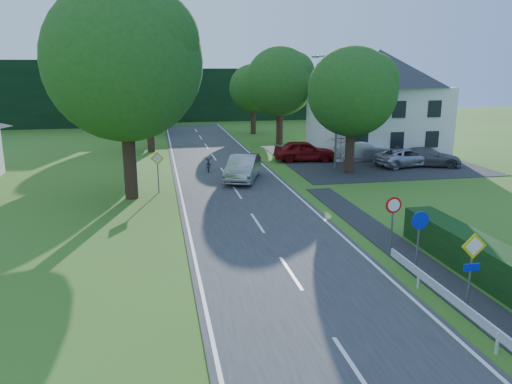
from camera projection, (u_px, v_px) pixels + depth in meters
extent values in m
cube|color=#323234|center=(250.00, 211.00, 25.41)|extent=(7.00, 80.00, 0.04)
cube|color=black|center=(367.00, 159.00, 40.05)|extent=(14.00, 16.00, 0.04)
cube|color=white|center=(185.00, 215.00, 24.79)|extent=(0.12, 80.00, 0.01)
cube|color=white|center=(311.00, 208.00, 26.02)|extent=(0.12, 80.00, 0.01)
cube|color=black|center=(246.00, 94.00, 69.84)|extent=(30.00, 5.00, 7.00)
cube|color=silver|center=(376.00, 120.00, 42.61)|extent=(10.00, 8.00, 5.60)
pyramid|color=#2A2A2F|center=(379.00, 68.00, 41.56)|extent=(10.60, 8.40, 3.00)
cylinder|color=slate|center=(337.00, 113.00, 35.51)|extent=(0.16, 0.16, 8.00)
cylinder|color=slate|center=(328.00, 56.00, 34.41)|extent=(1.70, 0.10, 0.10)
cube|color=slate|center=(316.00, 57.00, 34.25)|extent=(0.50, 0.18, 0.12)
cylinder|color=slate|center=(470.00, 278.00, 14.52)|extent=(0.07, 0.07, 2.40)
cube|color=yellow|center=(474.00, 246.00, 14.25)|extent=(0.78, 0.04, 0.78)
cube|color=white|center=(474.00, 246.00, 14.25)|extent=(0.57, 0.05, 0.57)
cube|color=#0D22C6|center=(472.00, 267.00, 14.41)|extent=(0.50, 0.04, 0.22)
cylinder|color=slate|center=(418.00, 246.00, 17.40)|extent=(0.07, 0.07, 2.20)
cylinder|color=#0D22C6|center=(420.00, 220.00, 17.14)|extent=(0.64, 0.04, 0.64)
cylinder|color=slate|center=(392.00, 228.00, 19.30)|extent=(0.07, 0.07, 2.20)
cylinder|color=red|center=(394.00, 205.00, 19.05)|extent=(0.64, 0.04, 0.64)
cylinder|color=white|center=(394.00, 205.00, 19.03)|extent=(0.48, 0.04, 0.48)
cylinder|color=slate|center=(158.00, 174.00, 29.05)|extent=(0.07, 0.07, 2.20)
cube|color=yellow|center=(157.00, 158.00, 28.79)|extent=(0.78, 0.04, 0.78)
cube|color=white|center=(157.00, 158.00, 28.79)|extent=(0.57, 0.05, 0.57)
imported|color=#9F9EA2|center=(243.00, 168.00, 32.20)|extent=(3.27, 5.23, 1.63)
imported|color=black|center=(209.00, 163.00, 35.25)|extent=(0.89, 2.05, 1.04)
imported|color=maroon|center=(304.00, 151.00, 38.86)|extent=(4.90, 2.48, 1.60)
imported|color=silver|center=(362.00, 150.00, 39.23)|extent=(4.92, 2.30, 1.56)
imported|color=#525157|center=(428.00, 157.00, 36.87)|extent=(5.06, 3.35, 1.36)
imported|color=#B8B7BF|center=(406.00, 157.00, 36.77)|extent=(5.05, 2.95, 1.32)
imported|color=#A8180D|center=(341.00, 151.00, 36.87)|extent=(2.74, 2.78, 2.17)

